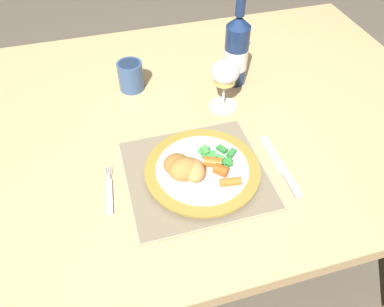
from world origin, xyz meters
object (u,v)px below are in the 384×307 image
(dining_table, at_px, (179,138))
(table_knife, at_px, (284,171))
(fork, at_px, (109,193))
(drinking_cup, at_px, (131,75))
(wine_glass, at_px, (225,75))
(dinner_plate, at_px, (201,171))
(bottle, at_px, (236,50))

(dining_table, xyz_separation_m, table_knife, (0.18, -0.25, 0.08))
(fork, height_order, drinking_cup, drinking_cup)
(drinking_cup, bearing_deg, dining_table, -58.31)
(dining_table, height_order, wine_glass, wine_glass)
(fork, bearing_deg, drinking_cup, 72.93)
(fork, xyz_separation_m, table_knife, (0.39, -0.05, 0.00))
(dinner_plate, bearing_deg, drinking_cup, 103.95)
(fork, relative_size, wine_glass, 0.92)
(table_knife, distance_m, wine_glass, 0.28)
(fork, bearing_deg, dinner_plate, -1.81)
(fork, xyz_separation_m, wine_glass, (0.33, 0.21, 0.10))
(fork, bearing_deg, wine_glass, 32.75)
(drinking_cup, bearing_deg, bottle, -9.13)
(dinner_plate, bearing_deg, table_knife, -12.00)
(dinner_plate, height_order, fork, dinner_plate)
(dining_table, relative_size, table_knife, 7.57)
(dinner_plate, distance_m, table_knife, 0.19)
(drinking_cup, bearing_deg, wine_glass, -34.01)
(table_knife, xyz_separation_m, drinking_cup, (-0.27, 0.41, 0.04))
(fork, bearing_deg, bottle, 38.24)
(fork, distance_m, table_knife, 0.39)
(table_knife, height_order, bottle, bottle)
(wine_glass, distance_m, bottle, 0.12)
(dining_table, xyz_separation_m, bottle, (0.19, 0.11, 0.18))
(fork, height_order, table_knife, table_knife)
(table_knife, height_order, wine_glass, wine_glass)
(wine_glass, height_order, bottle, bottle)
(wine_glass, xyz_separation_m, bottle, (0.07, 0.10, -0.00))
(fork, xyz_separation_m, bottle, (0.40, 0.31, 0.10))
(bottle, bearing_deg, table_knife, -92.09)
(bottle, bearing_deg, dining_table, -150.79)
(dining_table, xyz_separation_m, dinner_plate, (-0.00, -0.21, 0.10))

